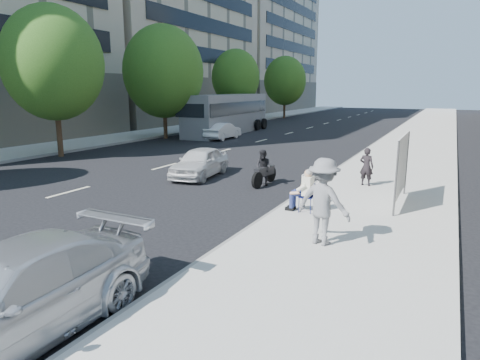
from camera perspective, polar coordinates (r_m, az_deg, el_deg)
The scene contains 17 objects.
ground at distance 11.55m, azimuth -7.28°, elevation -7.11°, with size 160.00×160.00×0.00m, color black.
near_sidewalk at distance 29.36m, azimuth 22.06°, elevation 3.95°, with size 5.00×120.00×0.15m, color #AEADA3.
far_sidewalk at distance 37.14m, azimuth -11.87°, elevation 6.10°, with size 4.50×120.00×0.15m, color #AEADA3.
far_bldg_north at distance 80.35m, azimuth -0.65°, elevation 19.39°, with size 22.00×28.00×28.00m, color #C1B591.
tree_far_b at distance 26.16m, azimuth -23.66°, elevation 14.06°, with size 5.40×5.40×8.24m.
tree_far_c at distance 33.54m, azimuth -10.18°, elevation 14.02°, with size 6.00×6.00×8.47m.
tree_far_d at distance 43.80m, azimuth -0.58°, elevation 13.53°, with size 4.80×4.80×7.65m.
tree_far_e at distance 56.63m, azimuth 6.01°, elevation 13.03°, with size 5.40×5.40×7.89m.
seated_protester at distance 12.93m, azimuth 8.50°, elevation -1.03°, with size 0.83×1.11×1.31m.
jogger at distance 10.23m, azimuth 11.06°, elevation -2.84°, with size 1.33×0.77×2.06m, color slate.
pedestrian_woman at distance 16.93m, azimuth 16.51°, elevation 1.71°, with size 0.53×0.35×1.45m, color black.
protest_banner at distance 14.43m, azimuth 20.72°, elevation 1.82°, with size 0.08×3.06×2.20m.
parked_sedan at distance 7.49m, azimuth -28.54°, elevation -13.57°, with size 2.01×4.96×1.44m, color #B6B8BD.
white_sedan_near at distance 18.69m, azimuth -5.38°, elevation 2.37°, with size 1.52×3.77×1.29m, color silver.
white_sedan_mid at distance 32.76m, azimuth -2.32°, elevation 6.55°, with size 1.32×3.79×1.25m, color white.
motorcycle at distance 16.99m, azimuth 3.17°, elevation 1.41°, with size 0.76×2.05×1.42m.
bus at distance 37.15m, azimuth -1.62°, elevation 8.77°, with size 3.20×12.17×3.30m.
Camera 1 is at (6.10, -9.05, 3.78)m, focal length 32.00 mm.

